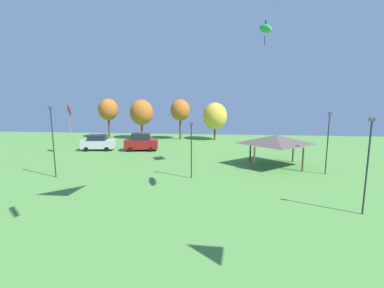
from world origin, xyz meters
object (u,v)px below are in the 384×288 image
Objects in this scene: parked_car_second_from_left at (141,142)px; light_post_3 at (368,161)px; light_post_0 at (53,138)px; treeline_tree_1 at (141,112)px; treeline_tree_3 at (215,116)px; kite_flying_4 at (69,111)px; kite_flying_1 at (265,28)px; treeline_tree_0 at (108,110)px; light_post_2 at (191,147)px; parked_car_leftmost at (98,143)px; treeline_tree_2 at (180,110)px; light_post_1 at (328,140)px; park_pavilion at (276,139)px.

parked_car_second_from_left is 29.87m from light_post_3.
treeline_tree_1 is at bearing 84.51° from light_post_0.
treeline_tree_1 is at bearing 127.28° from light_post_3.
kite_flying_4 is at bearing -143.72° from treeline_tree_3.
kite_flying_1 is 28.79m from kite_flying_4.
kite_flying_1 reaches higher than treeline_tree_0.
light_post_2 is 0.81× the size of light_post_3.
light_post_0 is 1.01× the size of treeline_tree_1.
treeline_tree_1 is (2.38, 24.80, 0.79)m from light_post_0.
kite_flying_4 is 0.54× the size of treeline_tree_1.
parked_car_leftmost is at bearing -146.59° from treeline_tree_3.
treeline_tree_1 is at bearing 115.16° from light_post_2.
kite_flying_1 is 32.43m from treeline_tree_2.
treeline_tree_1 is 7.00m from treeline_tree_2.
parked_car_second_from_left is (8.75, 3.38, -4.62)m from kite_flying_4.
kite_flying_4 is 6.09m from parked_car_leftmost.
treeline_tree_2 reaches higher than kite_flying_4.
kite_flying_4 is at bearing -132.75° from treeline_tree_2.
parked_car_second_from_left is 0.70× the size of light_post_0.
light_post_3 is (30.07, -17.39, -2.05)m from kite_flying_4.
parked_car_leftmost is 20.26m from treeline_tree_3.
light_post_0 is 29.13m from treeline_tree_3.
treeline_tree_1 is at bearing 96.79° from parked_car_second_from_left.
kite_flying_4 is 31.85m from light_post_1.
treeline_tree_2 is (-17.96, 21.11, 1.54)m from light_post_1.
light_post_0 is 1.10× the size of light_post_1.
kite_flying_1 is 0.55× the size of parked_car_second_from_left.
parked_car_leftmost is 34.47m from light_post_3.
parked_car_second_from_left is 15.70m from light_post_2.
treeline_tree_1 is at bearing 139.67° from light_post_1.
treeline_tree_0 is (-26.57, 18.57, 2.08)m from park_pavilion.
light_post_0 is at bearing -163.54° from park_pavilion.
parked_car_second_from_left is (-14.29, 19.15, -11.63)m from kite_flying_1.
light_post_1 is (4.64, -3.08, 0.53)m from park_pavilion.
kite_flying_1 reaches higher than park_pavilion.
kite_flying_1 is 21.95m from light_post_0.
treeline_tree_2 is at bearing 39.53° from parked_car_leftmost.
treeline_tree_3 is at bearing 109.17° from light_post_3.
light_post_1 is at bearing -12.75° from kite_flying_4.
park_pavilion is at bearing -29.84° from parked_car_second_from_left.
light_post_3 is (-0.92, -10.38, 0.19)m from light_post_1.
kite_flying_1 is 0.56× the size of parked_car_leftmost.
treeline_tree_0 is at bearing 145.05° from park_pavilion.
treeline_tree_0 is (-3.89, 25.27, 1.23)m from light_post_0.
parked_car_second_from_left is at bearing 157.44° from park_pavilion.
parked_car_leftmost is 0.68× the size of treeline_tree_0.
treeline_tree_2 is (13.04, 14.10, -0.70)m from kite_flying_4.
light_post_2 is at bearing 3.98° from light_post_0.
light_post_2 is at bearing -47.26° from parked_car_leftmost.
parked_car_leftmost is at bearing 143.57° from light_post_3.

